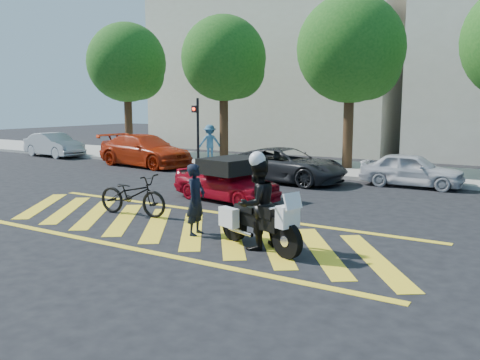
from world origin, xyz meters
The scene contains 18 objects.
ground centered at (0.00, 0.00, 0.00)m, with size 90.00×90.00×0.00m, color black.
sidewalk centered at (0.00, 12.00, 0.07)m, with size 60.00×5.00×0.15m, color #9E998E.
crosswalk centered at (-0.04, 0.00, 0.00)m, with size 12.33×4.00×0.01m.
building_left centered at (-8.00, 21.00, 5.00)m, with size 16.00×8.00×10.00m, color beige.
tree_far_left centered at (-12.87, 12.06, 5.05)m, with size 4.40×4.40×7.41m.
tree_left centered at (-6.37, 12.06, 4.99)m, with size 4.20×4.20×7.26m.
tree_center centered at (0.13, 12.06, 5.10)m, with size 4.60×4.60×7.56m.
signal_pole centered at (-6.50, 9.74, 1.92)m, with size 0.28×0.43×3.20m.
officer_bike centered at (0.84, -0.29, 0.82)m, with size 0.60×0.39×1.63m, color black.
bicycle centered at (-1.83, 0.46, 0.56)m, with size 0.74×2.13×1.12m, color black.
police_motorcycle centered at (2.59, -0.52, 0.57)m, with size 2.29×1.19×1.05m.
officer_moto centered at (2.57, -0.53, 0.93)m, with size 0.91×0.71×1.87m, color black.
red_convertible centered at (-0.82, 3.50, 0.62)m, with size 1.46×3.62×1.23m, color maroon.
parked_far_left centered at (-16.00, 9.20, 0.66)m, with size 1.40×4.01×1.32m, color #9B9FA2.
parked_left centered at (-8.76, 8.65, 0.75)m, with size 2.10×5.16×1.50m, color #B3270B.
parked_mid_left centered at (-0.90, 7.80, 0.65)m, with size 2.16×4.68×1.30m, color black.
parked_mid_right centered at (3.43, 9.18, 0.61)m, with size 1.44×3.58×1.22m, color silver.
pedestrian_left centered at (-7.04, 11.54, 1.02)m, with size 1.13×0.65×1.74m, color #33678E.
Camera 1 is at (7.63, -9.41, 3.01)m, focal length 38.00 mm.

